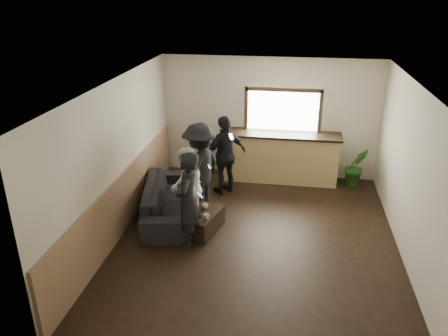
% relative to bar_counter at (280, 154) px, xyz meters
% --- Properties ---
extents(ground, '(5.00, 6.00, 0.01)m').
position_rel_bar_counter_xyz_m(ground, '(-0.30, -2.70, -0.64)').
color(ground, black).
extents(room_shell, '(5.01, 6.01, 2.80)m').
position_rel_bar_counter_xyz_m(room_shell, '(-1.04, -2.70, 0.83)').
color(room_shell, silver).
rests_on(room_shell, ground).
extents(bar_counter, '(2.70, 0.68, 2.13)m').
position_rel_bar_counter_xyz_m(bar_counter, '(0.00, 0.00, 0.00)').
color(bar_counter, tan).
rests_on(bar_counter, ground).
extents(sofa, '(1.38, 2.46, 0.68)m').
position_rel_bar_counter_xyz_m(sofa, '(-2.09, -2.09, -0.30)').
color(sofa, black).
rests_on(sofa, ground).
extents(coffee_table, '(0.70, 0.97, 0.39)m').
position_rel_bar_counter_xyz_m(coffee_table, '(-1.29, -2.59, -0.45)').
color(coffee_table, black).
rests_on(coffee_table, ground).
extents(cup_a, '(0.14, 0.14, 0.09)m').
position_rel_bar_counter_xyz_m(cup_a, '(-1.28, -2.41, -0.21)').
color(cup_a, silver).
rests_on(cup_a, coffee_table).
extents(cup_b, '(0.14, 0.14, 0.10)m').
position_rel_bar_counter_xyz_m(cup_b, '(-1.18, -2.81, -0.20)').
color(cup_b, silver).
rests_on(cup_b, coffee_table).
extents(potted_plant, '(0.59, 0.53, 0.91)m').
position_rel_bar_counter_xyz_m(potted_plant, '(1.72, -0.05, -0.19)').
color(potted_plant, '#2D6623').
rests_on(potted_plant, ground).
extents(person_a, '(0.47, 0.63, 1.73)m').
position_rel_bar_counter_xyz_m(person_a, '(-1.46, -3.04, 0.23)').
color(person_a, black).
rests_on(person_a, ground).
extents(person_b, '(0.73, 0.86, 1.56)m').
position_rel_bar_counter_xyz_m(person_b, '(-1.64, -2.41, 0.14)').
color(person_b, beige).
rests_on(person_b, ground).
extents(person_c, '(1.05, 1.35, 1.84)m').
position_rel_bar_counter_xyz_m(person_c, '(-1.52, -1.75, 0.28)').
color(person_c, black).
rests_on(person_c, ground).
extents(person_d, '(1.04, 1.01, 1.75)m').
position_rel_bar_counter_xyz_m(person_d, '(-1.15, -0.88, 0.23)').
color(person_d, black).
rests_on(person_d, ground).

